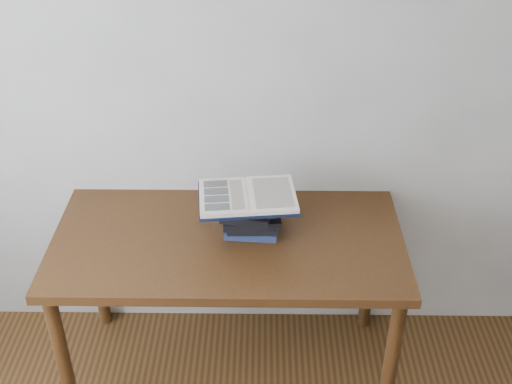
{
  "coord_description": "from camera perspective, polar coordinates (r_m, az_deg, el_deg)",
  "views": [
    {
      "loc": [
        0.26,
        -0.76,
        2.44
      ],
      "look_at": [
        0.23,
        1.37,
        1.04
      ],
      "focal_mm": 45.0,
      "sensor_mm": 36.0,
      "label": 1
    }
  ],
  "objects": [
    {
      "name": "open_book",
      "position": [
        2.6,
        -0.75,
        -0.42
      ],
      "size": [
        0.42,
        0.32,
        0.03
      ],
      "rotation": [
        0.0,
        0.0,
        0.1
      ],
      "color": "black",
      "rests_on": "book_stack"
    },
    {
      "name": "desk",
      "position": [
        2.77,
        -2.47,
        -5.71
      ],
      "size": [
        1.48,
        0.74,
        0.79
      ],
      "color": "#482812",
      "rests_on": "ground"
    },
    {
      "name": "book_stack",
      "position": [
        2.68,
        -0.51,
        -1.95
      ],
      "size": [
        0.26,
        0.21,
        0.19
      ],
      "color": "navy",
      "rests_on": "desk"
    },
    {
      "name": "room_shell",
      "position": [
        1.17,
        -16.58,
        -12.56
      ],
      "size": [
        3.54,
        3.54,
        2.62
      ],
      "color": "beige",
      "rests_on": "ground"
    }
  ]
}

